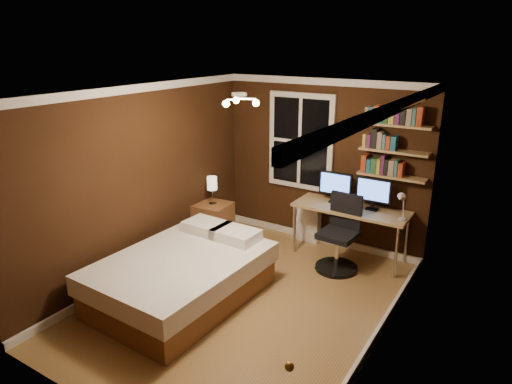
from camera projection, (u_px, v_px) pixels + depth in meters
The scene contains 24 objects.
floor at pixel (246, 301), 5.54m from camera, with size 4.20×4.20×0.00m, color olive.
wall_back at pixel (322, 163), 6.83m from camera, with size 3.20×0.04×2.50m, color black.
wall_left at pixel (143, 182), 5.94m from camera, with size 0.04×4.20×2.50m, color black.
wall_right at pixel (386, 235), 4.34m from camera, with size 0.04×4.20×2.50m, color black.
ceiling at pixel (245, 91), 4.74m from camera, with size 3.20×4.20×0.02m, color white.
window at pixel (301, 142), 6.88m from camera, with size 1.06×0.06×1.46m, color silver.
door at pixel (315, 341), 3.17m from camera, with size 0.03×0.82×2.05m, color black, non-canonical shape.
door_knob at pixel (289, 367), 2.95m from camera, with size 0.06×0.06×0.06m, color #B48734.
ceiling_fixture at pixel (239, 102), 4.69m from camera, with size 0.44×0.44×0.18m, color beige, non-canonical shape.
bookshelf_lower at pixel (392, 176), 6.19m from camera, with size 0.92×0.22×0.03m, color #A68350.
books_row_lower at pixel (393, 167), 6.15m from camera, with size 0.54×0.16×0.23m, color maroon, non-canonical shape.
bookshelf_middle at pixel (394, 151), 6.08m from camera, with size 0.92×0.22×0.03m, color #A68350.
books_row_middle at pixel (395, 142), 6.04m from camera, with size 0.42×0.16×0.23m, color #1A5777, non-canonical shape.
bookshelf_upper at pixel (397, 125), 5.97m from camera, with size 0.92×0.22×0.03m, color #A68350.
books_row_upper at pixel (398, 115), 5.93m from camera, with size 0.66×0.16×0.23m, color #24562F, non-canonical shape.
bed at pixel (183, 276), 5.50m from camera, with size 1.56×2.11×0.70m.
nightstand at pixel (213, 223), 7.07m from camera, with size 0.50×0.50×0.62m, color brown.
bedside_lamp at pixel (212, 191), 6.90m from camera, with size 0.15×0.15×0.43m, color #EFE5C7, non-canonical shape.
radiator at pixel (307, 222), 7.11m from camera, with size 0.42×0.15×0.63m, color silver.
desk at pixel (351, 212), 6.44m from camera, with size 1.61×0.60×0.77m.
monitor_left at pixel (335, 187), 6.55m from camera, with size 0.49×0.12×0.45m, color black, non-canonical shape.
monitor_right at pixel (373, 194), 6.27m from camera, with size 0.49×0.12×0.45m, color black, non-canonical shape.
desk_lamp at pixel (402, 206), 5.85m from camera, with size 0.14×0.32×0.44m, color silver, non-canonical shape.
office_chair at pixel (339, 241), 6.21m from camera, with size 0.58×0.58×1.05m.
Camera 1 is at (2.66, -4.04, 3.01)m, focal length 32.00 mm.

